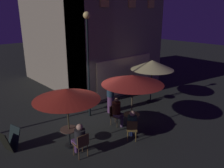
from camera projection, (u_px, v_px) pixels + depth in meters
The scene contains 17 objects.
ground_plane at pixel (88, 123), 10.14m from camera, with size 60.00×60.00×0.00m, color black.
cafe_building at pixel (85, 31), 13.81m from camera, with size 6.08×8.11×7.30m.
street_lamp_near_corner at pixel (88, 49), 9.92m from camera, with size 0.31×0.31×4.81m.
menu_sandwich_board at pixel (9, 139), 8.07m from camera, with size 0.75×0.69×0.83m.
cafe_table_0 at pixel (131, 119), 9.43m from camera, with size 0.66×0.66×0.74m.
cafe_table_1 at pixel (151, 93), 12.46m from camera, with size 0.64×0.64×0.74m.
cafe_table_2 at pixel (69, 134), 8.29m from camera, with size 0.64×0.64×0.71m.
patio_umbrella_0 at pixel (133, 80), 8.90m from camera, with size 2.49×2.49×2.43m.
patio_umbrella_1 at pixel (152, 65), 11.97m from camera, with size 2.30×2.30×2.36m.
patio_umbrella_2 at pixel (67, 94), 7.81m from camera, with size 2.37×2.37×2.27m.
cafe_chair_0 at pixel (132, 128), 8.63m from camera, with size 0.56×0.56×0.87m.
cafe_chair_1 at pixel (115, 113), 9.92m from camera, with size 0.50×0.50×0.89m.
cafe_chair_2 at pixel (82, 143), 7.62m from camera, with size 0.46×0.46×0.90m.
patron_seated_0 at pixel (132, 123), 8.72m from camera, with size 0.53×0.53×1.22m.
patron_seated_1 at pixel (117, 110), 9.78m from camera, with size 0.44×0.55×1.27m.
patron_seated_2 at pixel (79, 137), 7.68m from camera, with size 0.39×0.55×1.23m.
patron_standing_3 at pixel (110, 96), 11.02m from camera, with size 0.36×0.36×1.69m.
Camera 1 is at (-5.31, -7.48, 4.78)m, focal length 36.17 mm.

